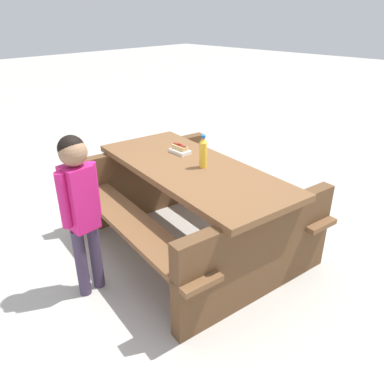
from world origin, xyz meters
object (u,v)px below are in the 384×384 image
(hotdog_tray, at_px, (180,149))
(picnic_table, at_px, (192,201))
(child_in_coat, at_px, (79,198))
(soda_bottle, at_px, (203,153))

(hotdog_tray, bearing_deg, picnic_table, 152.47)
(child_in_coat, bearing_deg, hotdog_tray, -81.93)
(soda_bottle, distance_m, child_in_coat, 1.00)
(picnic_table, xyz_separation_m, hotdog_tray, (0.29, -0.15, 0.34))
(picnic_table, relative_size, hotdog_tray, 10.80)
(hotdog_tray, relative_size, child_in_coat, 0.16)
(hotdog_tray, bearing_deg, child_in_coat, 98.07)
(picnic_table, height_order, hotdog_tray, hotdog_tray)
(picnic_table, bearing_deg, hotdog_tray, -27.53)
(soda_bottle, xyz_separation_m, hotdog_tray, (0.36, -0.10, -0.09))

